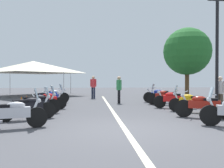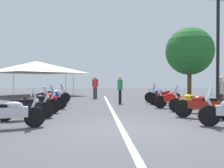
# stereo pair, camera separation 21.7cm
# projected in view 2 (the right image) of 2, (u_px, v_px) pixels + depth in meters

# --- Properties ---
(ground_plane) EXTENTS (80.00, 80.00, 0.00)m
(ground_plane) POSITION_uv_depth(u_px,v_px,m) (122.00, 130.00, 6.83)
(ground_plane) COLOR #4C4C51
(lane_centre_stripe) EXTENTS (18.79, 0.16, 0.01)m
(lane_centre_stripe) POSITION_uv_depth(u_px,v_px,m) (111.00, 109.00, 11.71)
(lane_centre_stripe) COLOR beige
(lane_centre_stripe) RESTS_ON ground_plane
(motorcycle_left_row_0) EXTENTS (0.88, 2.09, 1.19)m
(motorcycle_left_row_0) POSITION_uv_depth(u_px,v_px,m) (8.00, 113.00, 6.90)
(motorcycle_left_row_0) COLOR black
(motorcycle_left_row_0) RESTS_ON ground_plane
(motorcycle_left_row_1) EXTENTS (1.07, 1.90, 1.20)m
(motorcycle_left_row_1) POSITION_uv_depth(u_px,v_px,m) (27.00, 107.00, 8.50)
(motorcycle_left_row_1) COLOR black
(motorcycle_left_row_1) RESTS_ON ground_plane
(motorcycle_left_row_2) EXTENTS (0.95, 2.00, 1.20)m
(motorcycle_left_row_2) POSITION_uv_depth(u_px,v_px,m) (36.00, 103.00, 9.87)
(motorcycle_left_row_2) COLOR black
(motorcycle_left_row_2) RESTS_ON ground_plane
(motorcycle_left_row_3) EXTENTS (0.90, 2.05, 0.98)m
(motorcycle_left_row_3) POSITION_uv_depth(u_px,v_px,m) (45.00, 101.00, 11.44)
(motorcycle_left_row_3) COLOR black
(motorcycle_left_row_3) RESTS_ON ground_plane
(motorcycle_left_row_4) EXTENTS (0.89, 1.93, 1.21)m
(motorcycle_left_row_4) POSITION_uv_depth(u_px,v_px,m) (50.00, 98.00, 13.09)
(motorcycle_left_row_4) COLOR black
(motorcycle_left_row_4) RESTS_ON ground_plane
(motorcycle_left_row_5) EXTENTS (1.09, 2.02, 1.01)m
(motorcycle_left_row_5) POSITION_uv_depth(u_px,v_px,m) (53.00, 96.00, 14.57)
(motorcycle_left_row_5) COLOR black
(motorcycle_left_row_5) RESTS_ON ground_plane
(motorcycle_right_row_1) EXTENTS (1.15, 1.96, 1.02)m
(motorcycle_right_row_1) POSITION_uv_depth(u_px,v_px,m) (203.00, 106.00, 8.79)
(motorcycle_right_row_1) COLOR black
(motorcycle_right_row_1) RESTS_ON ground_plane
(motorcycle_right_row_2) EXTENTS (1.14, 1.81, 1.20)m
(motorcycle_right_row_2) POSITION_uv_depth(u_px,v_px,m) (191.00, 102.00, 10.38)
(motorcycle_right_row_2) COLOR black
(motorcycle_right_row_2) RESTS_ON ground_plane
(motorcycle_right_row_3) EXTENTS (0.89, 2.02, 1.00)m
(motorcycle_right_row_3) POSITION_uv_depth(u_px,v_px,m) (174.00, 99.00, 11.93)
(motorcycle_right_row_3) COLOR black
(motorcycle_right_row_3) RESTS_ON ground_plane
(motorcycle_right_row_4) EXTENTS (1.17, 1.99, 1.23)m
(motorcycle_right_row_4) POSITION_uv_depth(u_px,v_px,m) (166.00, 97.00, 13.51)
(motorcycle_right_row_4) COLOR black
(motorcycle_right_row_4) RESTS_ON ground_plane
(motorcycle_right_row_5) EXTENTS (0.94, 2.15, 1.02)m
(motorcycle_right_row_5) POSITION_uv_depth(u_px,v_px,m) (162.00, 95.00, 14.97)
(motorcycle_right_row_5) COLOR black
(motorcycle_right_row_5) RESTS_ON ground_plane
(street_lamp_twin_globe) EXTENTS (0.32, 1.22, 5.38)m
(street_lamp_twin_globe) POSITION_uv_depth(u_px,v_px,m) (218.00, 31.00, 10.68)
(street_lamp_twin_globe) COLOR black
(street_lamp_twin_globe) RESTS_ON ground_plane
(traffic_cone_0) EXTENTS (0.36, 0.36, 0.61)m
(traffic_cone_0) POSITION_uv_depth(u_px,v_px,m) (22.00, 102.00, 12.29)
(traffic_cone_0) COLOR orange
(traffic_cone_0) RESTS_ON ground_plane
(traffic_cone_1) EXTENTS (0.36, 0.36, 0.61)m
(traffic_cone_1) POSITION_uv_depth(u_px,v_px,m) (28.00, 101.00, 12.78)
(traffic_cone_1) COLOR orange
(traffic_cone_1) RESTS_ON ground_plane
(bystander_1) EXTENTS (0.51, 0.32, 1.67)m
(bystander_1) POSITION_uv_depth(u_px,v_px,m) (120.00, 88.00, 14.60)
(bystander_1) COLOR black
(bystander_1) RESTS_ON ground_plane
(bystander_2) EXTENTS (0.51, 0.32, 1.60)m
(bystander_2) POSITION_uv_depth(u_px,v_px,m) (221.00, 91.00, 10.89)
(bystander_2) COLOR brown
(bystander_2) RESTS_ON ground_plane
(bystander_4) EXTENTS (0.32, 0.48, 1.76)m
(bystander_4) POSITION_uv_depth(u_px,v_px,m) (95.00, 85.00, 18.60)
(bystander_4) COLOR #1E2338
(bystander_4) RESTS_ON ground_plane
(roadside_tree_0) EXTENTS (3.70, 3.70, 5.55)m
(roadside_tree_0) POSITION_uv_depth(u_px,v_px,m) (190.00, 51.00, 18.60)
(roadside_tree_0) COLOR brown
(roadside_tree_0) RESTS_ON ground_plane
(event_tent) EXTENTS (6.95, 6.95, 3.20)m
(event_tent) POSITION_uv_depth(u_px,v_px,m) (36.00, 67.00, 22.00)
(event_tent) COLOR beige
(event_tent) RESTS_ON ground_plane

